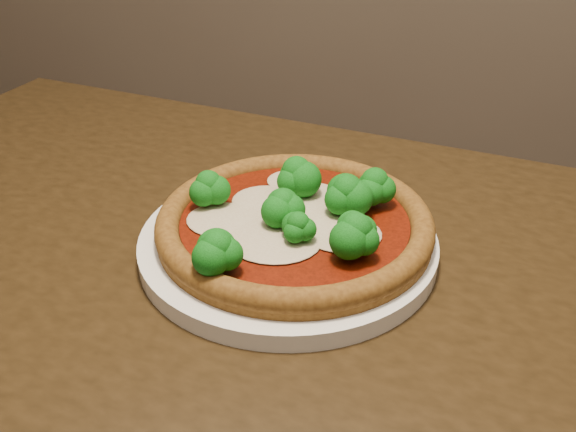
# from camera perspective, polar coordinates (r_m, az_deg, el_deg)

# --- Properties ---
(dining_table) EXTENTS (1.32, 0.92, 0.75)m
(dining_table) POSITION_cam_1_polar(r_m,az_deg,el_deg) (0.64, -0.46, -14.43)
(dining_table) COLOR black
(dining_table) RESTS_ON floor
(plate) EXTENTS (0.29, 0.29, 0.02)m
(plate) POSITION_cam_1_polar(r_m,az_deg,el_deg) (0.63, 0.00, -2.41)
(plate) COLOR white
(plate) RESTS_ON dining_table
(pizza) EXTENTS (0.27, 0.27, 0.06)m
(pizza) POSITION_cam_1_polar(r_m,az_deg,el_deg) (0.62, 0.75, -0.26)
(pizza) COLOR brown
(pizza) RESTS_ON plate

